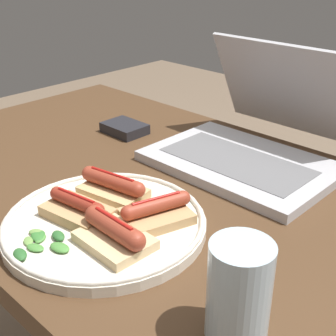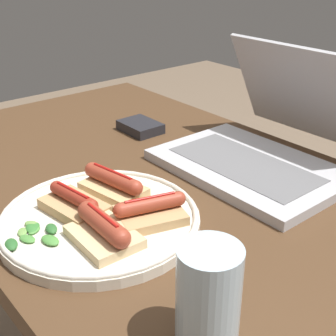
# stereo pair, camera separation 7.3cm
# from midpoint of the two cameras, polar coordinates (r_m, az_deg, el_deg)

# --- Properties ---
(desk) EXTENTS (1.19, 0.65, 0.75)m
(desk) POSITION_cam_midpoint_polar(r_m,az_deg,el_deg) (0.85, -2.16, -9.43)
(desk) COLOR #4C331E
(desk) RESTS_ON ground_plane
(laptop) EXTENTS (0.33, 0.33, 0.21)m
(laptop) POSITION_cam_midpoint_polar(r_m,az_deg,el_deg) (0.89, 8.43, 3.25)
(laptop) COLOR #B7B7BC
(laptop) RESTS_ON desk
(plate) EXTENTS (0.30, 0.30, 0.02)m
(plate) POSITION_cam_midpoint_polar(r_m,az_deg,el_deg) (0.69, -10.74, -6.68)
(plate) COLOR silver
(plate) RESTS_ON desk
(sausage_toast_left) EXTENTS (0.11, 0.08, 0.04)m
(sausage_toast_left) POSITION_cam_midpoint_polar(r_m,az_deg,el_deg) (0.70, -13.97, -4.92)
(sausage_toast_left) COLOR tan
(sausage_toast_left) RESTS_ON plate
(sausage_toast_middle) EXTENTS (0.12, 0.08, 0.04)m
(sausage_toast_middle) POSITION_cam_midpoint_polar(r_m,az_deg,el_deg) (0.74, -9.54, -2.35)
(sausage_toast_middle) COLOR tan
(sausage_toast_middle) RESTS_ON plate
(sausage_toast_right) EXTENTS (0.10, 0.11, 0.04)m
(sausage_toast_right) POSITION_cam_midpoint_polar(r_m,az_deg,el_deg) (0.67, -4.54, -5.42)
(sausage_toast_right) COLOR tan
(sausage_toast_right) RESTS_ON plate
(sausage_toast_extra) EXTENTS (0.11, 0.08, 0.04)m
(sausage_toast_extra) POSITION_cam_midpoint_polar(r_m,az_deg,el_deg) (0.63, -9.90, -8.00)
(sausage_toast_extra) COLOR #D6B784
(sausage_toast_extra) RESTS_ON plate
(salad_pile) EXTENTS (0.08, 0.08, 0.01)m
(salad_pile) POSITION_cam_midpoint_polar(r_m,az_deg,el_deg) (0.66, -18.27, -8.65)
(salad_pile) COLOR #4C8E3D
(salad_pile) RESTS_ON plate
(drinking_glass) EXTENTS (0.07, 0.07, 0.11)m
(drinking_glass) POSITION_cam_midpoint_polar(r_m,az_deg,el_deg) (0.49, 4.35, -14.97)
(drinking_glass) COLOR silver
(drinking_glass) RESTS_ON desk
(external_drive) EXTENTS (0.09, 0.07, 0.02)m
(external_drive) POSITION_cam_midpoint_polar(r_m,az_deg,el_deg) (1.03, -7.34, 4.79)
(external_drive) COLOR #232328
(external_drive) RESTS_ON desk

